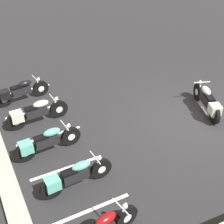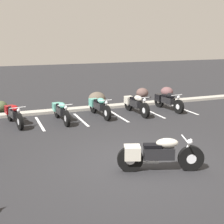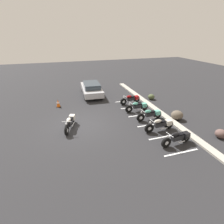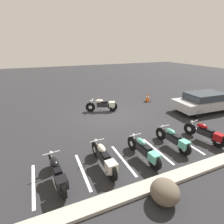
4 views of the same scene
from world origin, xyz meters
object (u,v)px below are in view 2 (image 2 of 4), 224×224
Objects in this scene: parked_bike_0 at (14,114)px; parked_bike_3 at (135,103)px; motorcycle_cream_featured at (156,154)px; landscape_rock_1 at (167,92)px; parked_bike_2 at (99,106)px; parked_bike_1 at (61,111)px; landscape_rock_3 at (97,99)px; landscape_rock_2 at (142,93)px; landscape_rock_0 at (0,107)px; parked_bike_4 at (167,100)px.

parked_bike_0 is 0.95× the size of parked_bike_3.
landscape_rock_1 is (5.41, 8.49, -0.19)m from motorcycle_cream_featured.
motorcycle_cream_featured is 5.72m from parked_bike_2.
landscape_rock_1 is at bearing 128.76° from parked_bike_3.
parked_bike_1 is at bearing 74.62° from parked_bike_0.
parked_bike_2 is 2.39× the size of landscape_rock_3.
landscape_rock_2 is (3.46, 2.86, -0.16)m from parked_bike_2.
motorcycle_cream_featured is 8.56m from landscape_rock_0.
landscape_rock_1 is at bearing 115.39° from parked_bike_2.
parked_bike_0 is 7.46m from landscape_rock_2.
parked_bike_3 is 3.54m from landscape_rock_2.
parked_bike_1 is at bearing -91.08° from parked_bike_3.
landscape_rock_2 is 0.77× the size of landscape_rock_3.
motorcycle_cream_featured is 2.41× the size of landscape_rock_3.
landscape_rock_3 is (-2.91, -0.99, 0.07)m from landscape_rock_2.
parked_bike_4 reaches higher than landscape_rock_2.
landscape_rock_1 is 0.81× the size of landscape_rock_3.
parked_bike_3 is at bearing -92.63° from parked_bike_4.
landscape_rock_2 reaches higher than landscape_rock_1.
motorcycle_cream_featured reaches higher than landscape_rock_3.
parked_bike_0 is at bearing -92.78° from parked_bike_2.
parked_bike_4 is (1.64, 0.10, -0.01)m from parked_bike_3.
parked_bike_4 is 2.92m from landscape_rock_2.
landscape_rock_1 reaches higher than landscape_rock_0.
landscape_rock_0 is at bearing -176.02° from landscape_rock_1.
landscape_rock_2 is 3.07m from landscape_rock_3.
motorcycle_cream_featured is 10.07m from landscape_rock_1.
landscape_rock_3 is at bearing -131.63° from parked_bike_4.
landscape_rock_0 is at bearing -115.84° from parked_bike_3.
parked_bike_2 is 4.39m from landscape_rock_0.
parked_bike_4 reaches higher than parked_bike_0.
landscape_rock_1 is at bearing -2.74° from landscape_rock_2.
parked_bike_4 is 2.93× the size of landscape_rock_1.
parked_bike_3 reaches higher than parked_bike_2.
parked_bike_3 is (5.01, -0.07, 0.02)m from parked_bike_0.
parked_bike_1 is 2.91× the size of landscape_rock_1.
landscape_rock_3 is at bearing 105.93° from parked_bike_0.
landscape_rock_2 is (1.85, 3.01, -0.17)m from parked_bike_3.
parked_bike_2 is at bearing -150.56° from landscape_rock_1.
motorcycle_cream_featured is 0.98× the size of parked_bike_3.
landscape_rock_3 is at bearing -155.02° from parked_bike_3.
landscape_rock_3 reaches higher than landscape_rock_1.
parked_bike_3 is 4.45m from landscape_rock_1.
motorcycle_cream_featured reaches higher than parked_bike_1.
motorcycle_cream_featured is 1.02× the size of parked_bike_4.
parked_bike_0 is 2.30m from landscape_rock_0.
landscape_rock_2 is (6.86, 2.93, -0.15)m from parked_bike_0.
parked_bike_0 is 2.35× the size of landscape_rock_3.
parked_bike_0 is at bearing 136.80° from motorcycle_cream_featured.
parked_bike_1 is 7.25m from landscape_rock_1.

